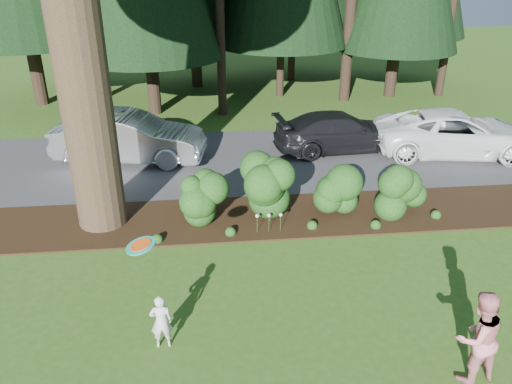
{
  "coord_description": "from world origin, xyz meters",
  "views": [
    {
      "loc": [
        -1.79,
        -8.6,
        6.5
      ],
      "look_at": [
        -0.65,
        2.18,
        1.3
      ],
      "focal_mm": 35.0,
      "sensor_mm": 36.0,
      "label": 1
    }
  ],
  "objects_px": {
    "frisbee": "(141,245)",
    "car_dark_suv": "(340,132)",
    "car_white_suv": "(455,133)",
    "adult": "(477,337)",
    "car_silver_wagon": "(129,137)",
    "child": "(161,321)"
  },
  "relations": [
    {
      "from": "car_white_suv",
      "to": "adult",
      "type": "bearing_deg",
      "value": 163.88
    },
    {
      "from": "adult",
      "to": "car_white_suv",
      "type": "bearing_deg",
      "value": -123.67
    },
    {
      "from": "car_dark_suv",
      "to": "frisbee",
      "type": "bearing_deg",
      "value": 141.94
    },
    {
      "from": "car_silver_wagon",
      "to": "car_dark_suv",
      "type": "height_order",
      "value": "car_silver_wagon"
    },
    {
      "from": "car_white_suv",
      "to": "car_dark_suv",
      "type": "xyz_separation_m",
      "value": [
        -3.91,
        0.79,
        -0.08
      ]
    },
    {
      "from": "car_silver_wagon",
      "to": "child",
      "type": "distance_m",
      "value": 9.36
    },
    {
      "from": "car_white_suv",
      "to": "frisbee",
      "type": "height_order",
      "value": "frisbee"
    },
    {
      "from": "car_white_suv",
      "to": "child",
      "type": "height_order",
      "value": "car_white_suv"
    },
    {
      "from": "car_white_suv",
      "to": "frisbee",
      "type": "relative_size",
      "value": 10.9
    },
    {
      "from": "car_silver_wagon",
      "to": "adult",
      "type": "xyz_separation_m",
      "value": [
        6.85,
        -10.5,
        -0.01
      ]
    },
    {
      "from": "car_white_suv",
      "to": "adult",
      "type": "xyz_separation_m",
      "value": [
        -4.45,
        -9.97,
        0.06
      ]
    },
    {
      "from": "child",
      "to": "adult",
      "type": "distance_m",
      "value": 5.37
    },
    {
      "from": "adult",
      "to": "frisbee",
      "type": "relative_size",
      "value": 3.39
    },
    {
      "from": "car_white_suv",
      "to": "adult",
      "type": "distance_m",
      "value": 10.92
    },
    {
      "from": "car_silver_wagon",
      "to": "car_dark_suv",
      "type": "distance_m",
      "value": 7.4
    },
    {
      "from": "adult",
      "to": "frisbee",
      "type": "height_order",
      "value": "frisbee"
    },
    {
      "from": "car_white_suv",
      "to": "car_dark_suv",
      "type": "distance_m",
      "value": 3.99
    },
    {
      "from": "car_silver_wagon",
      "to": "car_dark_suv",
      "type": "relative_size",
      "value": 1.07
    },
    {
      "from": "frisbee",
      "to": "car_dark_suv",
      "type": "bearing_deg",
      "value": 58.24
    },
    {
      "from": "car_silver_wagon",
      "to": "frisbee",
      "type": "xyz_separation_m",
      "value": [
        1.47,
        -9.31,
        1.36
      ]
    },
    {
      "from": "car_white_suv",
      "to": "frisbee",
      "type": "xyz_separation_m",
      "value": [
        -9.83,
        -8.78,
        1.42
      ]
    },
    {
      "from": "car_dark_suv",
      "to": "child",
      "type": "bearing_deg",
      "value": 142.47
    }
  ]
}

